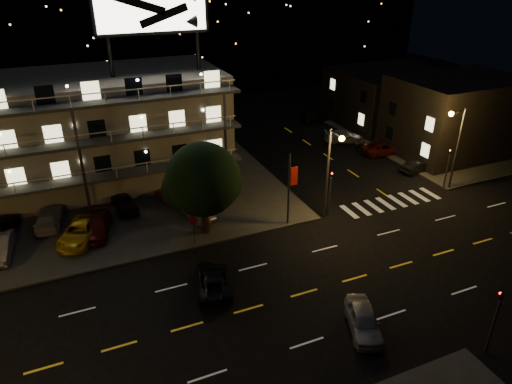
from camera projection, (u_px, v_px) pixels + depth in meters
name	position (u px, v px, depth m)	size (l,w,h in m)	color
ground	(277.00, 301.00, 29.59)	(140.00, 140.00, 0.00)	black
curb_nw	(41.00, 206.00, 41.05)	(44.00, 24.00, 0.15)	#323230
curb_ne	(425.00, 139.00, 56.55)	(16.00, 24.00, 0.15)	#323230
motel	(75.00, 131.00, 43.30)	(28.00, 13.80, 18.10)	gray
side_bldg_front	(456.00, 116.00, 51.39)	(14.06, 10.00, 8.50)	black
side_bldg_back	(388.00, 97.00, 61.58)	(14.06, 12.00, 7.00)	black
hill_backdrop	(76.00, 15.00, 78.79)	(120.00, 25.00, 24.00)	black
streetlight_nc	(331.00, 166.00, 36.88)	(0.44, 1.92, 8.00)	#2D2D30
streetlight_ne	(456.00, 141.00, 41.98)	(1.92, 0.44, 8.00)	#2D2D30
signal_nw	(330.00, 188.00, 38.59)	(0.20, 0.27, 4.60)	#2D2D30
signal_sw	(496.00, 316.00, 24.63)	(0.20, 0.27, 4.60)	#2D2D30
signal_ne	(448.00, 164.00, 43.17)	(0.27, 0.20, 4.60)	#2D2D30
banner_north	(290.00, 188.00, 36.74)	(0.83, 0.16, 6.40)	#2D2D30
stop_sign	(194.00, 225.00, 34.81)	(0.91, 0.11, 2.61)	#2D2D30
tree	(202.00, 182.00, 34.90)	(6.03, 5.81, 7.59)	black
lot_car_1	(0.00, 248.00, 33.57)	(1.52, 4.36, 1.44)	#97979C
lot_car_2	(80.00, 232.00, 35.51)	(2.34, 5.07, 1.41)	gold
lot_car_3	(97.00, 226.00, 36.40)	(1.91, 4.70, 1.36)	#58140C
lot_car_4	(195.00, 208.00, 38.89)	(1.80, 4.48, 1.52)	#97979C
lot_car_7	(50.00, 217.00, 37.65)	(1.98, 4.86, 1.41)	#97979C
lot_car_8	(125.00, 203.00, 39.90)	(1.68, 4.18, 1.42)	black
lot_car_9	(173.00, 197.00, 40.99)	(1.45, 4.16, 1.37)	#58140C
side_car_0	(417.00, 166.00, 47.61)	(1.31, 3.77, 1.24)	black
side_car_1	(383.00, 148.00, 52.10)	(2.36, 5.12, 1.42)	#58140C
side_car_2	(344.00, 136.00, 55.62)	(1.95, 4.81, 1.40)	#97979C
side_car_3	(315.00, 117.00, 62.61)	(1.74, 4.33, 1.47)	black
road_car_east	(363.00, 320.00, 26.98)	(1.69, 4.21, 1.43)	#97979C
road_car_west	(213.00, 279.00, 30.53)	(2.20, 4.77, 1.33)	black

